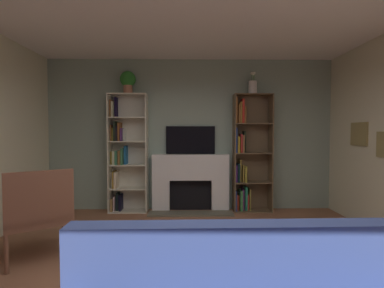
% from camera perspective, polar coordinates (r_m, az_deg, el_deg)
% --- Properties ---
extents(wall_back_accent, '(5.53, 0.06, 2.87)m').
position_cam_1_polar(wall_back_accent, '(5.46, -0.32, 1.86)').
color(wall_back_accent, gray).
rests_on(wall_back_accent, ground_plane).
extents(fireplace, '(1.54, 0.53, 1.07)m').
position_cam_1_polar(fireplace, '(5.38, -0.29, -7.45)').
color(fireplace, white).
rests_on(fireplace, ground_plane).
extents(tv, '(0.93, 0.06, 0.53)m').
position_cam_1_polar(tv, '(5.40, -0.31, 0.79)').
color(tv, black).
rests_on(tv, fireplace).
extents(bookshelf_left, '(0.71, 0.33, 2.19)m').
position_cam_1_polar(bookshelf_left, '(5.45, -13.50, -2.06)').
color(bookshelf_left, beige).
rests_on(bookshelf_left, ground_plane).
extents(bookshelf_right, '(0.71, 0.33, 2.19)m').
position_cam_1_polar(bookshelf_right, '(5.44, 11.00, -2.41)').
color(bookshelf_right, brown).
rests_on(bookshelf_right, ground_plane).
extents(potted_plant, '(0.29, 0.29, 0.42)m').
position_cam_1_polar(potted_plant, '(5.47, -12.81, 12.34)').
color(potted_plant, '#AC6E52').
rests_on(potted_plant, bookshelf_left).
extents(vase_with_flowers, '(0.15, 0.15, 0.42)m').
position_cam_1_polar(vase_with_flowers, '(5.48, 12.15, 11.22)').
color(vase_with_flowers, silver).
rests_on(vase_with_flowers, bookshelf_right).
extents(armchair, '(0.92, 0.91, 1.06)m').
position_cam_1_polar(armchair, '(3.81, -28.54, -12.04)').
color(armchair, brown).
rests_on(armchair, ground_plane).
extents(coffee_table, '(0.98, 0.44, 0.38)m').
position_cam_1_polar(coffee_table, '(2.36, 7.62, -26.74)').
color(coffee_table, brown).
rests_on(coffee_table, ground_plane).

